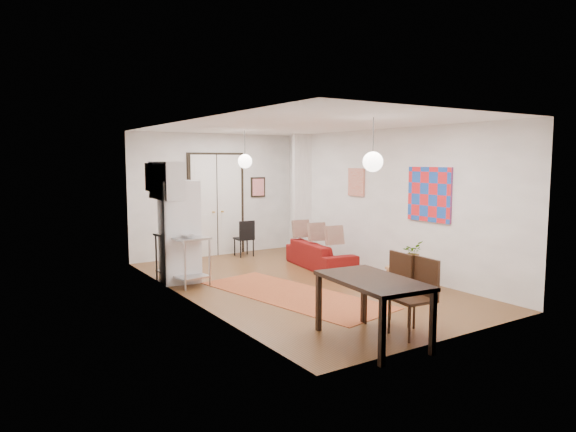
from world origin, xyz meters
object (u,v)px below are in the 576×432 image
sofa (321,255)px  coffee_table (408,267)px  dining_chair_near (383,283)px  black_side_chair (242,235)px  kitchen_counter (182,252)px  fridge (179,231)px  dining_table (372,286)px  dining_chair_far (407,290)px

sofa → coffee_table: sofa is taller
dining_chair_near → black_side_chair: bearing=177.7°
kitchen_counter → coffee_table: bearing=-44.8°
fridge → black_side_chair: size_ratio=2.20×
sofa → black_side_chair: bearing=27.4°
fridge → kitchen_counter: bearing=-83.9°
sofa → dining_table: (-2.13, -3.96, 0.45)m
sofa → dining_table: 4.52m
kitchen_counter → dining_table: kitchen_counter is taller
sofa → dining_chair_near: 3.85m
dining_table → black_side_chair: (1.39, 6.09, -0.22)m
black_side_chair → sofa: bearing=111.8°
dining_table → coffee_table: bearing=35.7°
sofa → coffee_table: 2.21m
dining_chair_near → sofa: bearing=162.0°
dining_chair_far → black_side_chair: dining_chair_far is taller
kitchen_counter → black_side_chair: size_ratio=1.43×
kitchen_counter → dining_table: 4.35m
sofa → dining_chair_near: size_ratio=1.89×
sofa → dining_chair_far: size_ratio=1.89×
dining_chair_far → dining_table: bearing=-84.8°
coffee_table → dining_table: size_ratio=0.69×
sofa → kitchen_counter: kitchen_counter is taller
kitchen_counter → dining_table: size_ratio=0.80×
coffee_table → dining_chair_near: size_ratio=1.05×
dining_chair_far → black_side_chair: bearing=178.2°
fridge → dining_chair_far: size_ratio=1.88×
coffee_table → dining_chair_near: dining_chair_near is taller
dining_chair_near → dining_chair_far: size_ratio=1.00×
black_side_chair → dining_table: bearing=79.5°
kitchen_counter → dining_chair_near: (1.43, -3.81, 0.01)m
kitchen_counter → dining_chair_far: 4.50m
dining_chair_far → fridge: bearing=-156.5°
fridge → dining_chair_near: fridge is taller
fridge → dining_chair_far: fridge is taller
sofa → fridge: 3.07m
kitchen_counter → dining_chair_near: size_ratio=1.23×
dining_table → black_side_chair: size_ratio=1.80×
coffee_table → dining_chair_far: bearing=-136.5°
kitchen_counter → dining_chair_far: (1.43, -4.27, 0.01)m
dining_table → dining_chair_far: bearing=-0.3°
fridge → dining_table: size_ratio=1.23×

